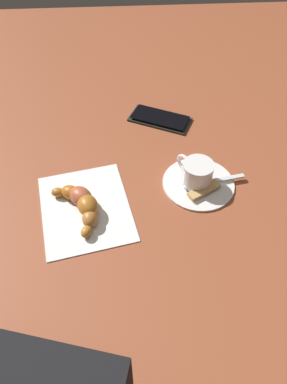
% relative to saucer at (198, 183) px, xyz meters
% --- Properties ---
extents(ground_plane, '(1.80, 1.80, 0.00)m').
position_rel_saucer_xyz_m(ground_plane, '(-0.10, -0.01, -0.00)').
color(ground_plane, brown).
extents(saucer, '(0.14, 0.14, 0.01)m').
position_rel_saucer_xyz_m(saucer, '(0.00, 0.00, 0.00)').
color(saucer, white).
rests_on(saucer, ground).
extents(espresso_cup, '(0.07, 0.08, 0.05)m').
position_rel_saucer_xyz_m(espresso_cup, '(-0.01, 0.00, 0.03)').
color(espresso_cup, white).
rests_on(espresso_cup, saucer).
extents(teaspoon, '(0.13, 0.03, 0.01)m').
position_rel_saucer_xyz_m(teaspoon, '(0.01, -0.01, 0.01)').
color(teaspoon, silver).
rests_on(teaspoon, saucer).
extents(sugar_packet, '(0.07, 0.05, 0.01)m').
position_rel_saucer_xyz_m(sugar_packet, '(0.01, -0.03, 0.01)').
color(sugar_packet, tan).
rests_on(sugar_packet, saucer).
extents(napkin, '(0.20, 0.23, 0.00)m').
position_rel_saucer_xyz_m(napkin, '(-0.22, -0.05, -0.00)').
color(napkin, white).
rests_on(napkin, ground).
extents(croissant, '(0.10, 0.12, 0.03)m').
position_rel_saucer_xyz_m(croissant, '(-0.23, -0.05, 0.01)').
color(croissant, '#A96C28').
rests_on(croissant, napkin).
extents(cell_phone, '(0.16, 0.12, 0.01)m').
position_rel_saucer_xyz_m(cell_phone, '(-0.06, 0.21, 0.00)').
color(cell_phone, black).
rests_on(cell_phone, ground).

